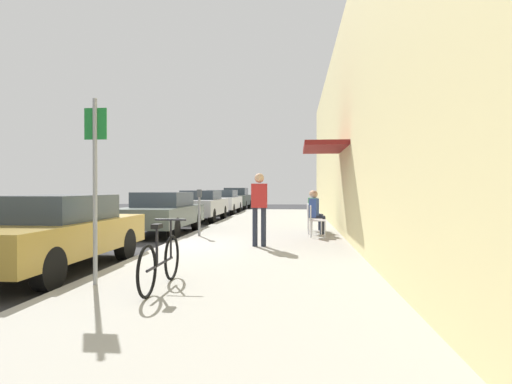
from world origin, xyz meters
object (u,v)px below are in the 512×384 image
Objects in this scene: parked_car_4 at (236,198)px; seated_patron_1 at (316,210)px; parked_car_0 at (52,232)px; parked_car_2 at (201,205)px; parked_car_3 at (222,201)px; street_sign at (95,176)px; cafe_chair_0 at (315,219)px; seated_patron_2 at (315,209)px; cafe_chair_1 at (314,217)px; pedestrian_standing at (259,203)px; bicycle_0 at (161,262)px; parked_car_1 at (162,212)px; cafe_chair_2 at (313,215)px; parking_meter at (199,209)px.

seated_patron_1 is (4.88, -17.53, 0.04)m from parked_car_4.
parked_car_0 is 1.00× the size of parked_car_2.
parked_car_3 is at bearing 90.00° from parked_car_2.
street_sign is 7.11m from cafe_chair_0.
seated_patron_2 is at bearing 53.48° from parked_car_0.
parked_car_0 is 7.42m from cafe_chair_1.
pedestrian_standing is at bearing -123.84° from cafe_chair_0.
bicycle_0 is 1.01× the size of pedestrian_standing.
parked_car_1 is 1.00× the size of parked_car_4.
street_sign is 1.52× the size of bicycle_0.
cafe_chair_0 is (4.82, -12.64, -0.11)m from parked_car_3.
parked_car_0 is 5.06× the size of cafe_chair_2.
parking_meter reaches higher than seated_patron_1.
cafe_chair_1 is at bearing 71.97° from bicycle_0.
parking_meter is at bearing 132.86° from pedestrian_standing.
cafe_chair_0 and cafe_chair_1 have the same top height.
cafe_chair_2 is (4.82, 6.58, -0.08)m from parked_car_0.
seated_patron_2 reaches higher than parked_car_2.
cafe_chair_2 is 0.20m from seated_patron_2.
parking_meter is at bearing -179.73° from cafe_chair_0.
pedestrian_standing reaches higher than parked_car_4.
cafe_chair_1 is at bearing -93.47° from seated_patron_2.
cafe_chair_0 is at bearing 0.27° from parking_meter.
parked_car_1 is at bearing 172.96° from cafe_chair_1.
bicycle_0 is 1.33× the size of seated_patron_1.
parked_car_1 is 3.41× the size of seated_patron_2.
cafe_chair_1 is at bearing 64.83° from street_sign.
parking_meter is 2.79m from pedestrian_standing.
parking_meter is (1.55, -7.03, 0.16)m from parked_car_2.
parked_car_1 is 4.89m from seated_patron_2.
cafe_chair_0 is at bearing 61.90° from street_sign.
parking_meter is at bearing -151.14° from cafe_chair_2.
seated_patron_1 is at bearing 64.40° from street_sign.
parked_car_1 is at bearing 90.00° from parked_car_0.
parking_meter is 3.28m from cafe_chair_0.
parked_car_4 is 5.06× the size of cafe_chair_0.
parking_meter is 6.41m from bicycle_0.
seated_patron_1 is at bearing -86.40° from cafe_chair_2.
street_sign reaches higher than pedestrian_standing.
pedestrian_standing reaches higher than cafe_chair_2.
parked_car_4 is 1.69× the size of street_sign.
parked_car_4 reaches higher than parking_meter.
parked_car_4 is 17.26m from cafe_chair_2.
parked_car_2 is 1.00× the size of parked_car_3.
parked_car_2 reaches higher than cafe_chair_2.
parked_car_1 is 4.92m from seated_patron_1.
parked_car_2 is 2.59× the size of pedestrian_standing.
cafe_chair_0 is at bearing -90.22° from cafe_chair_1.
parking_meter is at bearing 72.02° from parked_car_0.
pedestrian_standing reaches higher than parked_car_1.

